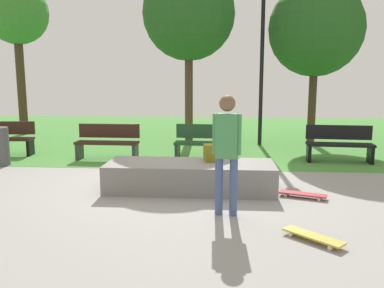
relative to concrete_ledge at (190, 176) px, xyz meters
The scene contains 15 objects.
ground_plane 0.73m from the concrete_ledge, 115.48° to the left, with size 28.00×28.00×0.00m, color gray.
grass_lawn 8.13m from the concrete_ledge, 92.07° to the left, with size 26.60×12.98×0.01m, color #478C38.
concrete_ledge is the anchor object (origin of this frame).
backpack_on_ledge 0.57m from the concrete_ledge, 23.81° to the left, with size 0.28×0.20×0.32m, color olive.
skater_performing_trick 1.70m from the concrete_ledge, 64.16° to the right, with size 0.43×0.24×1.81m.
skateboard_by_ledge 2.86m from the concrete_ledge, 52.31° to the right, with size 0.71×0.70×0.08m.
skateboard_spare 2.04m from the concrete_ledge, 10.24° to the right, with size 0.82×0.46×0.08m.
park_bench_center_lawn 2.77m from the concrete_ledge, 86.10° to the left, with size 1.63×0.58×0.91m.
park_bench_far_left 4.50m from the concrete_ledge, 38.78° to the left, with size 1.63×0.59×0.91m.
park_bench_near_path 6.18m from the concrete_ledge, 150.25° to the left, with size 1.64×0.63×0.91m.
park_bench_far_right 3.56m from the concrete_ledge, 131.33° to the left, with size 1.61×0.51×0.91m.
tree_young_birch 6.63m from the concrete_ledge, 95.12° to the left, with size 2.85×2.85×5.48m.
tree_broad_elm 7.48m from the concrete_ledge, 59.05° to the left, with size 2.92×2.92×5.06m.
tree_slender_maple 10.78m from the concrete_ledge, 134.00° to the left, with size 2.28×2.28×5.60m.
lamp_post 6.14m from the concrete_ledge, 71.50° to the left, with size 0.28×0.28×4.68m.
Camera 1 is at (0.87, -7.70, 2.02)m, focal length 36.68 mm.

